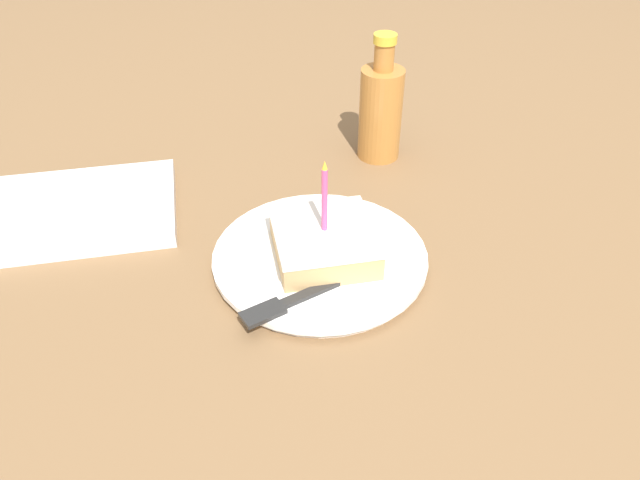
{
  "coord_description": "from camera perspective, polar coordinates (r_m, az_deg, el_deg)",
  "views": [
    {
      "loc": [
        0.14,
        0.52,
        0.47
      ],
      "look_at": [
        0.02,
        -0.02,
        0.04
      ],
      "focal_mm": 35.0,
      "sensor_mm": 36.0,
      "label": 1
    }
  ],
  "objects": [
    {
      "name": "bottle",
      "position": [
        0.91,
        5.57,
        11.76
      ],
      "size": [
        0.06,
        0.06,
        0.18
      ],
      "color": "#B27233",
      "rests_on": "ground_plane"
    },
    {
      "name": "ground_plane",
      "position": [
        0.73,
        2.31,
        -4.4
      ],
      "size": [
        2.4,
        2.4,
        0.04
      ],
      "color": "brown",
      "rests_on": "ground"
    },
    {
      "name": "marble_board",
      "position": [
        0.86,
        -21.35,
        2.52
      ],
      "size": [
        0.25,
        0.18,
        0.02
      ],
      "color": "silver",
      "rests_on": "ground_plane"
    },
    {
      "name": "plate",
      "position": [
        0.72,
        -0.0,
        -1.62
      ],
      "size": [
        0.25,
        0.25,
        0.02
      ],
      "color": "white",
      "rests_on": "ground_plane"
    },
    {
      "name": "cake_slice",
      "position": [
        0.7,
        0.4,
        -0.14
      ],
      "size": [
        0.11,
        0.12,
        0.12
      ],
      "color": "tan",
      "rests_on": "plate"
    },
    {
      "name": "fork",
      "position": [
        0.66,
        -1.4,
        -5.06
      ],
      "size": [
        0.17,
        0.08,
        0.0
      ],
      "color": "#262626",
      "rests_on": "plate"
    }
  ]
}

